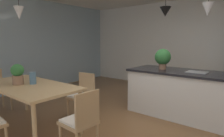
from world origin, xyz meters
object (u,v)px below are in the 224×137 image
(dining_table, at_px, (28,88))
(kitchen_island, at_px, (181,93))
(chair_kitchen_end, at_px, (81,120))
(potted_plant_on_island, at_px, (163,58))
(vase_on_dining_table, at_px, (33,78))
(potted_plant_on_table, at_px, (18,74))
(chair_far_right, at_px, (82,94))

(dining_table, bearing_deg, kitchen_island, 50.08)
(chair_kitchen_end, bearing_deg, potted_plant_on_island, 87.50)
(potted_plant_on_island, relative_size, vase_on_dining_table, 2.05)
(dining_table, relative_size, chair_kitchen_end, 2.18)
(vase_on_dining_table, bearing_deg, potted_plant_on_island, 56.76)
(dining_table, distance_m, potted_plant_on_island, 2.64)
(potted_plant_on_island, relative_size, potted_plant_on_table, 1.21)
(dining_table, relative_size, kitchen_island, 0.94)
(potted_plant_on_island, xyz_separation_m, potted_plant_on_table, (-1.55, -2.28, -0.20))
(dining_table, height_order, potted_plant_on_table, potted_plant_on_table)
(dining_table, xyz_separation_m, potted_plant_on_island, (1.41, 2.18, 0.45))
(chair_far_right, bearing_deg, vase_on_dining_table, -116.85)
(chair_kitchen_end, relative_size, vase_on_dining_table, 4.26)
(chair_kitchen_end, bearing_deg, kitchen_island, 76.94)
(chair_kitchen_end, relative_size, kitchen_island, 0.43)
(chair_far_right, distance_m, vase_on_dining_table, 0.94)
(chair_far_right, relative_size, potted_plant_on_island, 2.08)
(vase_on_dining_table, bearing_deg, dining_table, -114.26)
(vase_on_dining_table, bearing_deg, kitchen_island, 49.61)
(vase_on_dining_table, bearing_deg, chair_far_right, 63.15)
(chair_kitchen_end, height_order, chair_far_right, same)
(vase_on_dining_table, bearing_deg, chair_kitchen_end, -3.48)
(dining_table, distance_m, chair_far_right, 0.96)
(chair_far_right, xyz_separation_m, kitchen_island, (1.40, 1.34, -0.01))
(chair_far_right, xyz_separation_m, potted_plant_on_table, (-0.55, -0.94, 0.47))
(chair_far_right, height_order, kitchen_island, kitchen_island)
(chair_far_right, bearing_deg, chair_kitchen_end, -43.25)
(chair_far_right, distance_m, potted_plant_on_island, 1.79)
(kitchen_island, relative_size, vase_on_dining_table, 9.91)
(chair_kitchen_end, distance_m, potted_plant_on_island, 2.28)
(potted_plant_on_table, xyz_separation_m, vase_on_dining_table, (0.17, 0.17, -0.08))
(potted_plant_on_table, bearing_deg, vase_on_dining_table, 45.79)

